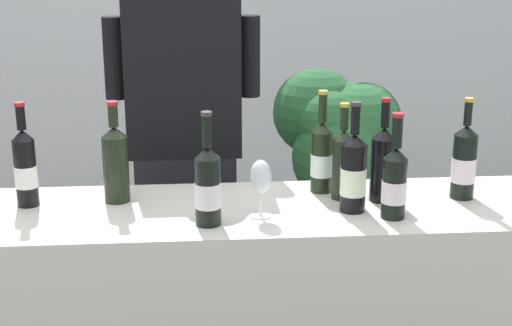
% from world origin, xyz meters
% --- Properties ---
extents(wine_bottle_1, '(0.08, 0.08, 0.34)m').
position_xyz_m(wine_bottle_1, '(-0.27, 0.10, 1.05)').
color(wine_bottle_1, black).
rests_on(wine_bottle_1, counter).
extents(wine_bottle_2, '(0.08, 0.08, 0.35)m').
position_xyz_m(wine_bottle_2, '(0.48, -0.05, 1.04)').
color(wine_bottle_2, black).
rests_on(wine_bottle_2, counter).
extents(wine_bottle_3, '(0.07, 0.07, 0.35)m').
position_xyz_m(wine_bottle_3, '(0.41, 0.15, 1.04)').
color(wine_bottle_3, black).
rests_on(wine_bottle_3, counter).
extents(wine_bottle_4, '(0.07, 0.07, 0.32)m').
position_xyz_m(wine_bottle_4, '(0.47, 0.07, 1.04)').
color(wine_bottle_4, black).
rests_on(wine_bottle_4, counter).
extents(wine_bottle_5, '(0.07, 0.07, 0.34)m').
position_xyz_m(wine_bottle_5, '(-0.56, 0.08, 1.05)').
color(wine_bottle_5, black).
rests_on(wine_bottle_5, counter).
extents(wine_bottle_6, '(0.08, 0.08, 0.35)m').
position_xyz_m(wine_bottle_6, '(0.02, -0.13, 1.04)').
color(wine_bottle_6, black).
rests_on(wine_bottle_6, counter).
extents(wine_bottle_7, '(0.08, 0.08, 0.35)m').
position_xyz_m(wine_bottle_7, '(0.60, 0.04, 1.05)').
color(wine_bottle_7, black).
rests_on(wine_bottle_7, counter).
extents(wine_bottle_8, '(0.08, 0.08, 0.33)m').
position_xyz_m(wine_bottle_8, '(0.59, -0.12, 1.04)').
color(wine_bottle_8, black).
rests_on(wine_bottle_8, counter).
extents(wine_bottle_9, '(0.08, 0.08, 0.34)m').
position_xyz_m(wine_bottle_9, '(0.87, 0.04, 1.04)').
color(wine_bottle_9, black).
rests_on(wine_bottle_9, counter).
extents(wine_glass, '(0.07, 0.07, 0.18)m').
position_xyz_m(wine_glass, '(0.19, -0.08, 1.04)').
color(wine_glass, silver).
rests_on(wine_glass, counter).
extents(person_server, '(0.59, 0.25, 1.74)m').
position_xyz_m(person_server, '(-0.06, 0.59, 0.85)').
color(person_server, black).
rests_on(person_server, ground_plane).
extents(potted_shrub, '(0.61, 0.59, 1.18)m').
position_xyz_m(potted_shrub, '(0.67, 1.03, 0.81)').
color(potted_shrub, brown).
rests_on(potted_shrub, ground_plane).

